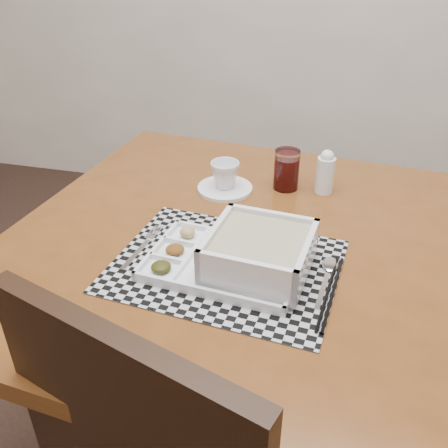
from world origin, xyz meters
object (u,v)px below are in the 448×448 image
(dining_table, at_px, (240,266))
(serving_tray, at_px, (251,256))
(creamer_bottle, at_px, (325,172))
(juice_glass, at_px, (286,171))
(cup, at_px, (225,175))

(dining_table, relative_size, serving_tray, 3.30)
(creamer_bottle, bearing_deg, serving_tray, -106.62)
(dining_table, height_order, creamer_bottle, creamer_bottle)
(dining_table, distance_m, juice_glass, 0.31)
(cup, relative_size, creamer_bottle, 0.65)
(cup, xyz_separation_m, juice_glass, (0.16, 0.05, 0.00))
(dining_table, xyz_separation_m, creamer_bottle, (0.17, 0.28, 0.14))
(dining_table, distance_m, cup, 0.27)
(dining_table, height_order, cup, cup)
(dining_table, bearing_deg, creamer_bottle, 59.04)
(cup, bearing_deg, creamer_bottle, -4.75)
(serving_tray, distance_m, creamer_bottle, 0.42)
(dining_table, xyz_separation_m, cup, (-0.09, 0.22, 0.13))
(cup, height_order, juice_glass, juice_glass)
(dining_table, relative_size, juice_glass, 10.70)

